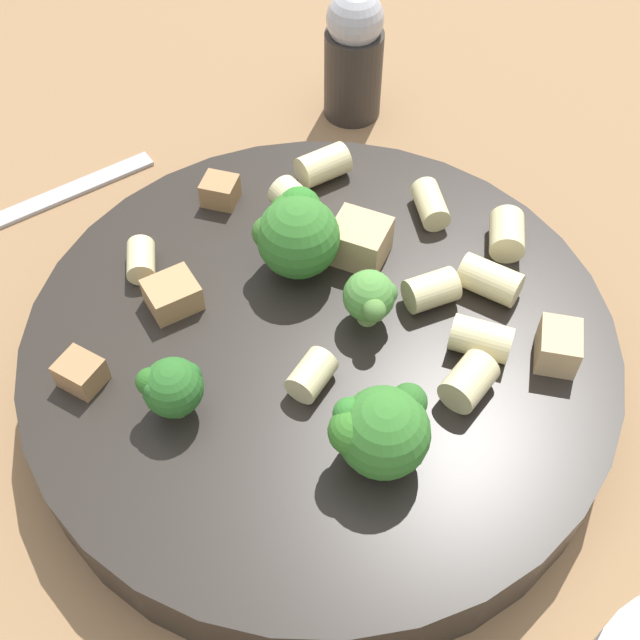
% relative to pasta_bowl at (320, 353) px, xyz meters
% --- Properties ---
extents(ground_plane, '(2.00, 2.00, 0.00)m').
position_rel_pasta_bowl_xyz_m(ground_plane, '(0.00, 0.00, -0.02)').
color(ground_plane, '#936D47').
extents(pasta_bowl, '(0.27, 0.27, 0.04)m').
position_rel_pasta_bowl_xyz_m(pasta_bowl, '(0.00, 0.00, 0.00)').
color(pasta_bowl, '#28231E').
rests_on(pasta_bowl, ground_plane).
extents(broccoli_floret_0, '(0.04, 0.04, 0.04)m').
position_rel_pasta_bowl_xyz_m(broccoli_floret_0, '(-0.04, -0.02, 0.04)').
color(broccoli_floret_0, '#9EC175').
rests_on(broccoli_floret_0, pasta_bowl).
extents(broccoli_floret_1, '(0.03, 0.02, 0.03)m').
position_rel_pasta_bowl_xyz_m(broccoli_floret_1, '(-0.01, 0.02, 0.03)').
color(broccoli_floret_1, '#93B766').
rests_on(broccoli_floret_1, pasta_bowl).
extents(broccoli_floret_2, '(0.03, 0.03, 0.03)m').
position_rel_pasta_bowl_xyz_m(broccoli_floret_2, '(0.05, -0.06, 0.03)').
color(broccoli_floret_2, '#93B766').
rests_on(broccoli_floret_2, pasta_bowl).
extents(broccoli_floret_3, '(0.04, 0.04, 0.04)m').
position_rel_pasta_bowl_xyz_m(broccoli_floret_3, '(0.06, 0.03, 0.04)').
color(broccoli_floret_3, '#9EC175').
rests_on(broccoli_floret_3, pasta_bowl).
extents(rigatoni_0, '(0.03, 0.02, 0.01)m').
position_rel_pasta_bowl_xyz_m(rigatoni_0, '(-0.08, 0.05, 0.02)').
color(rigatoni_0, beige).
rests_on(rigatoni_0, pasta_bowl).
extents(rigatoni_1, '(0.03, 0.03, 0.02)m').
position_rel_pasta_bowl_xyz_m(rigatoni_1, '(-0.11, -0.01, 0.02)').
color(rigatoni_1, beige).
rests_on(rigatoni_1, pasta_bowl).
extents(rigatoni_2, '(0.02, 0.02, 0.02)m').
position_rel_pasta_bowl_xyz_m(rigatoni_2, '(-0.07, 0.08, 0.02)').
color(rigatoni_2, beige).
rests_on(rigatoni_2, pasta_bowl).
extents(rigatoni_3, '(0.03, 0.03, 0.02)m').
position_rel_pasta_bowl_xyz_m(rigatoni_3, '(-0.04, 0.08, 0.02)').
color(rigatoni_3, beige).
rests_on(rigatoni_3, pasta_bowl).
extents(rigatoni_4, '(0.02, 0.03, 0.02)m').
position_rel_pasta_bowl_xyz_m(rigatoni_4, '(0.00, 0.07, 0.02)').
color(rigatoni_4, beige).
rests_on(rigatoni_4, pasta_bowl).
extents(rigatoni_5, '(0.03, 0.03, 0.02)m').
position_rel_pasta_bowl_xyz_m(rigatoni_5, '(-0.07, -0.02, 0.02)').
color(rigatoni_5, beige).
rests_on(rigatoni_5, pasta_bowl).
extents(rigatoni_6, '(0.03, 0.03, 0.02)m').
position_rel_pasta_bowl_xyz_m(rigatoni_6, '(0.02, 0.07, 0.02)').
color(rigatoni_6, beige).
rests_on(rigatoni_6, pasta_bowl).
extents(rigatoni_7, '(0.03, 0.03, 0.02)m').
position_rel_pasta_bowl_xyz_m(rigatoni_7, '(-0.03, 0.05, 0.02)').
color(rigatoni_7, beige).
rests_on(rigatoni_7, pasta_bowl).
extents(rigatoni_8, '(0.02, 0.02, 0.01)m').
position_rel_pasta_bowl_xyz_m(rigatoni_8, '(-0.03, -0.09, 0.02)').
color(rigatoni_8, beige).
rests_on(rigatoni_8, pasta_bowl).
extents(rigatoni_9, '(0.03, 0.02, 0.01)m').
position_rel_pasta_bowl_xyz_m(rigatoni_9, '(0.03, 0.00, 0.02)').
color(rigatoni_9, beige).
rests_on(rigatoni_9, pasta_bowl).
extents(chicken_chunk_0, '(0.03, 0.03, 0.02)m').
position_rel_pasta_bowl_xyz_m(chicken_chunk_0, '(-0.05, 0.01, 0.03)').
color(chicken_chunk_0, tan).
rests_on(chicken_chunk_0, pasta_bowl).
extents(chicken_chunk_1, '(0.02, 0.02, 0.01)m').
position_rel_pasta_bowl_xyz_m(chicken_chunk_1, '(0.04, -0.10, 0.02)').
color(chicken_chunk_1, '#A87A4C').
rests_on(chicken_chunk_1, pasta_bowl).
extents(chicken_chunk_2, '(0.02, 0.02, 0.02)m').
position_rel_pasta_bowl_xyz_m(chicken_chunk_2, '(-0.00, 0.11, 0.02)').
color(chicken_chunk_2, tan).
rests_on(chicken_chunk_2, pasta_bowl).
extents(chicken_chunk_3, '(0.02, 0.02, 0.01)m').
position_rel_pasta_bowl_xyz_m(chicken_chunk_3, '(-0.08, -0.06, 0.02)').
color(chicken_chunk_3, '#A87A4C').
rests_on(chicken_chunk_3, pasta_bowl).
extents(chicken_chunk_4, '(0.03, 0.03, 0.01)m').
position_rel_pasta_bowl_xyz_m(chicken_chunk_4, '(-0.01, -0.07, 0.02)').
color(chicken_chunk_4, tan).
rests_on(chicken_chunk_4, pasta_bowl).
extents(pepper_shaker, '(0.04, 0.04, 0.08)m').
position_rel_pasta_bowl_xyz_m(pepper_shaker, '(-0.21, -0.01, 0.02)').
color(pepper_shaker, '#332D28').
rests_on(pepper_shaker, ground_plane).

